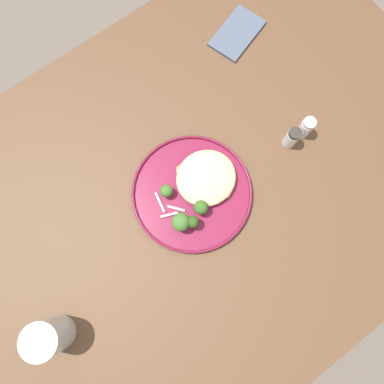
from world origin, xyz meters
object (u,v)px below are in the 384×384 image
(seared_scallop_on_noodles, at_px, (225,193))
(broccoli_floret_rear_charred, at_px, (201,208))
(broccoli_floret_left_leaning, at_px, (166,191))
(seared_scallop_right_edge, at_px, (181,170))
(seared_scallop_front_small, at_px, (215,172))
(broccoli_floret_beside_noodles, at_px, (181,222))
(water_glass, at_px, (50,336))
(folded_napkin, at_px, (237,33))
(seared_scallop_half_hidden, at_px, (207,180))
(pepper_shaker, at_px, (292,138))
(broccoli_floret_right_tilted, at_px, (193,222))
(salt_shaker, at_px, (306,128))
(seared_scallop_left_edge, at_px, (215,197))
(dinner_plate, at_px, (192,193))

(seared_scallop_on_noodles, relative_size, broccoli_floret_rear_charred, 0.55)
(broccoli_floret_left_leaning, bearing_deg, seared_scallop_right_edge, -158.92)
(seared_scallop_front_small, distance_m, broccoli_floret_beside_noodles, 0.15)
(water_glass, relative_size, folded_napkin, 0.75)
(seared_scallop_right_edge, xyz_separation_m, broccoli_floret_beside_noodles, (0.08, 0.10, 0.03))
(seared_scallop_half_hidden, relative_size, seared_scallop_front_small, 1.18)
(water_glass, relative_size, pepper_shaker, 1.67)
(pepper_shaker, bearing_deg, broccoli_floret_right_tilted, 4.20)
(water_glass, bearing_deg, seared_scallop_on_noodles, -176.49)
(seared_scallop_on_noodles, height_order, pepper_shaker, pepper_shaker)
(seared_scallop_right_edge, height_order, broccoli_floret_beside_noodles, broccoli_floret_beside_noodles)
(seared_scallop_right_edge, height_order, broccoli_floret_right_tilted, broccoli_floret_right_tilted)
(broccoli_floret_right_tilted, bearing_deg, salt_shaker, -176.31)
(seared_scallop_right_edge, relative_size, broccoli_floret_right_tilted, 0.47)
(seared_scallop_left_edge, bearing_deg, water_glass, 4.43)
(seared_scallop_right_edge, bearing_deg, broccoli_floret_beside_noodles, 53.71)
(seared_scallop_front_small, bearing_deg, seared_scallop_left_edge, 52.70)
(seared_scallop_on_noodles, height_order, broccoli_floret_left_leaning, broccoli_floret_left_leaning)
(seared_scallop_on_noodles, bearing_deg, broccoli_floret_left_leaning, -37.10)
(broccoli_floret_right_tilted, height_order, pepper_shaker, pepper_shaker)
(seared_scallop_half_hidden, bearing_deg, folded_napkin, -138.17)
(broccoli_floret_left_leaning, height_order, folded_napkin, broccoli_floret_left_leaning)
(seared_scallop_on_noodles, xyz_separation_m, salt_shaker, (-0.26, -0.01, 0.01))
(seared_scallop_right_edge, bearing_deg, broccoli_floret_right_tilted, 65.59)
(broccoli_floret_rear_charred, xyz_separation_m, folded_napkin, (-0.37, -0.33, -0.04))
(seared_scallop_half_hidden, relative_size, broccoli_floret_beside_noodles, 0.60)
(seared_scallop_on_noodles, relative_size, broccoli_floret_right_tilted, 0.53)
(broccoli_floret_left_leaning, height_order, broccoli_floret_right_tilted, broccoli_floret_right_tilted)
(seared_scallop_front_small, bearing_deg, dinner_plate, 4.76)
(pepper_shaker, bearing_deg, seared_scallop_front_small, -12.36)
(folded_napkin, bearing_deg, seared_scallop_half_hidden, 41.83)
(seared_scallop_on_noodles, height_order, water_glass, water_glass)
(seared_scallop_right_edge, relative_size, broccoli_floret_beside_noodles, 0.40)
(folded_napkin, relative_size, salt_shaker, 2.24)
(seared_scallop_half_hidden, distance_m, seared_scallop_left_edge, 0.05)
(dinner_plate, bearing_deg, seared_scallop_left_edge, 130.68)
(broccoli_floret_left_leaning, xyz_separation_m, salt_shaker, (-0.37, 0.07, -0.00))
(broccoli_floret_rear_charred, xyz_separation_m, broccoli_floret_left_leaning, (0.04, -0.08, -0.01))
(dinner_plate, xyz_separation_m, water_glass, (0.43, 0.08, 0.04))
(broccoli_floret_beside_noodles, bearing_deg, seared_scallop_right_edge, -126.29)
(seared_scallop_right_edge, xyz_separation_m, broccoli_floret_rear_charred, (0.02, 0.10, 0.02))
(seared_scallop_half_hidden, distance_m, salt_shaker, 0.27)
(broccoli_floret_rear_charred, distance_m, water_glass, 0.42)
(seared_scallop_right_edge, height_order, salt_shaker, salt_shaker)
(seared_scallop_on_noodles, height_order, broccoli_floret_rear_charred, broccoli_floret_rear_charred)
(seared_scallop_on_noodles, xyz_separation_m, pepper_shaker, (-0.21, -0.01, 0.01))
(pepper_shaker, bearing_deg, folded_napkin, -105.00)
(seared_scallop_half_hidden, xyz_separation_m, folded_napkin, (-0.31, -0.28, -0.02))
(seared_scallop_front_small, xyz_separation_m, broccoli_floret_right_tilted, (0.12, 0.07, 0.02))
(broccoli_floret_rear_charred, distance_m, broccoli_floret_left_leaning, 0.09)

